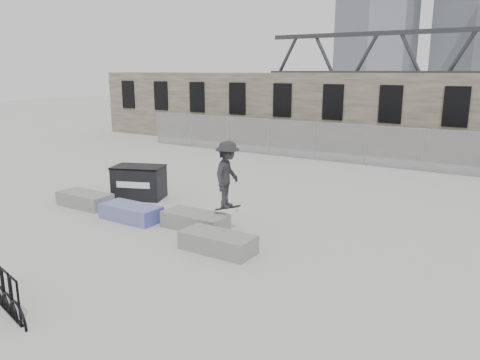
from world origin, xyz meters
name	(u,v)px	position (x,y,z in m)	size (l,w,h in m)	color
ground	(153,222)	(0.00, 0.00, 0.00)	(120.00, 120.00, 0.00)	#A6A7A2
stone_wall	(340,112)	(0.00, 16.24, 2.26)	(36.00, 2.58, 4.50)	brown
chainlink_fence	(314,140)	(0.00, 12.50, 1.04)	(22.06, 0.06, 2.02)	gray
planter_far_left	(85,199)	(-3.22, 0.06, 0.27)	(2.00, 0.90, 0.49)	gray
planter_center_left	(131,212)	(-0.74, -0.20, 0.27)	(2.00, 0.90, 0.49)	#3941AB
planter_center_right	(195,220)	(1.50, 0.23, 0.27)	(2.00, 0.90, 0.49)	gray
planter_offset	(218,242)	(3.10, -0.89, 0.27)	(2.00, 0.90, 0.49)	gray
dumpster	(139,182)	(-2.39, 1.89, 0.61)	(2.13, 1.72, 1.22)	black
skateboarder	(228,174)	(2.37, 0.68, 1.69)	(0.98, 1.39, 2.11)	#252527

